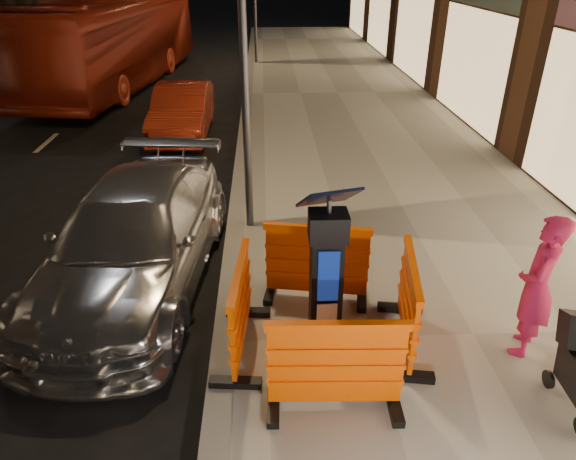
{
  "coord_description": "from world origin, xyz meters",
  "views": [
    {
      "loc": [
        0.53,
        -4.76,
        4.2
      ],
      "look_at": [
        0.8,
        1.0,
        1.1
      ],
      "focal_mm": 32.0,
      "sensor_mm": 36.0,
      "label": 1
    }
  ],
  "objects_px": {
    "parking_kiosk": "(326,276)",
    "man": "(537,287)",
    "barrier_back": "(317,263)",
    "car_silver": "(142,281)",
    "car_red": "(185,134)",
    "bus_doubledecker": "(122,84)",
    "barrier_kerbside": "(241,310)",
    "barrier_bldgside": "(408,305)",
    "barrier_front": "(336,367)"
  },
  "relations": [
    {
      "from": "car_red",
      "to": "bus_doubledecker",
      "type": "relative_size",
      "value": 0.34
    },
    {
      "from": "barrier_kerbside",
      "to": "bus_doubledecker",
      "type": "distance_m",
      "value": 15.54
    },
    {
      "from": "barrier_back",
      "to": "car_silver",
      "type": "relative_size",
      "value": 0.28
    },
    {
      "from": "barrier_kerbside",
      "to": "bus_doubledecker",
      "type": "height_order",
      "value": "bus_doubledecker"
    },
    {
      "from": "parking_kiosk",
      "to": "car_silver",
      "type": "distance_m",
      "value": 3.2
    },
    {
      "from": "barrier_bldgside",
      "to": "barrier_kerbside",
      "type": "bearing_deg",
      "value": 99.17
    },
    {
      "from": "parking_kiosk",
      "to": "car_silver",
      "type": "height_order",
      "value": "parking_kiosk"
    },
    {
      "from": "parking_kiosk",
      "to": "barrier_front",
      "type": "bearing_deg",
      "value": -82.83
    },
    {
      "from": "barrier_back",
      "to": "man",
      "type": "height_order",
      "value": "man"
    },
    {
      "from": "barrier_bldgside",
      "to": "man",
      "type": "relative_size",
      "value": 0.8
    },
    {
      "from": "barrier_kerbside",
      "to": "car_red",
      "type": "distance_m",
      "value": 8.87
    },
    {
      "from": "car_red",
      "to": "man",
      "type": "distance_m",
      "value": 10.22
    },
    {
      "from": "barrier_back",
      "to": "man",
      "type": "distance_m",
      "value": 2.57
    },
    {
      "from": "car_red",
      "to": "car_silver",
      "type": "bearing_deg",
      "value": -87.8
    },
    {
      "from": "barrier_back",
      "to": "bus_doubledecker",
      "type": "xyz_separation_m",
      "value": [
        -5.85,
        13.78,
        -0.69
      ]
    },
    {
      "from": "barrier_bldgside",
      "to": "man",
      "type": "xyz_separation_m",
      "value": [
        1.34,
        -0.17,
        0.32
      ]
    },
    {
      "from": "barrier_back",
      "to": "car_red",
      "type": "bearing_deg",
      "value": 119.87
    },
    {
      "from": "bus_doubledecker",
      "to": "barrier_kerbside",
      "type": "bearing_deg",
      "value": -64.22
    },
    {
      "from": "barrier_bldgside",
      "to": "car_silver",
      "type": "relative_size",
      "value": 0.28
    },
    {
      "from": "barrier_front",
      "to": "barrier_kerbside",
      "type": "height_order",
      "value": "same"
    },
    {
      "from": "parking_kiosk",
      "to": "car_silver",
      "type": "relative_size",
      "value": 0.39
    },
    {
      "from": "barrier_kerbside",
      "to": "bus_doubledecker",
      "type": "relative_size",
      "value": 0.12
    },
    {
      "from": "barrier_front",
      "to": "barrier_kerbside",
      "type": "relative_size",
      "value": 1.0
    },
    {
      "from": "car_silver",
      "to": "car_red",
      "type": "xyz_separation_m",
      "value": [
        -0.28,
        6.98,
        0.0
      ]
    },
    {
      "from": "man",
      "to": "barrier_back",
      "type": "bearing_deg",
      "value": -82.13
    },
    {
      "from": "barrier_kerbside",
      "to": "car_silver",
      "type": "height_order",
      "value": "barrier_kerbside"
    },
    {
      "from": "barrier_bldgside",
      "to": "man",
      "type": "distance_m",
      "value": 1.39
    },
    {
      "from": "barrier_bldgside",
      "to": "car_red",
      "type": "height_order",
      "value": "barrier_bldgside"
    },
    {
      "from": "parking_kiosk",
      "to": "barrier_back",
      "type": "bearing_deg",
      "value": 97.17
    },
    {
      "from": "parking_kiosk",
      "to": "barrier_bldgside",
      "type": "bearing_deg",
      "value": 7.17
    },
    {
      "from": "parking_kiosk",
      "to": "barrier_front",
      "type": "relative_size",
      "value": 1.4
    },
    {
      "from": "parking_kiosk",
      "to": "man",
      "type": "xyz_separation_m",
      "value": [
        2.29,
        -0.17,
        -0.11
      ]
    },
    {
      "from": "barrier_kerbside",
      "to": "car_red",
      "type": "bearing_deg",
      "value": 16.98
    },
    {
      "from": "barrier_front",
      "to": "man",
      "type": "xyz_separation_m",
      "value": [
        2.29,
        0.78,
        0.32
      ]
    },
    {
      "from": "barrier_front",
      "to": "barrier_kerbside",
      "type": "bearing_deg",
      "value": 137.17
    },
    {
      "from": "car_red",
      "to": "parking_kiosk",
      "type": "bearing_deg",
      "value": -72.43
    },
    {
      "from": "barrier_back",
      "to": "barrier_bldgside",
      "type": "height_order",
      "value": "same"
    },
    {
      "from": "barrier_front",
      "to": "barrier_back",
      "type": "distance_m",
      "value": 1.9
    },
    {
      "from": "car_red",
      "to": "man",
      "type": "relative_size",
      "value": 2.24
    },
    {
      "from": "barrier_kerbside",
      "to": "man",
      "type": "xyz_separation_m",
      "value": [
        3.24,
        -0.17,
        0.32
      ]
    },
    {
      "from": "car_silver",
      "to": "bus_doubledecker",
      "type": "distance_m",
      "value": 13.48
    },
    {
      "from": "barrier_front",
      "to": "barrier_bldgside",
      "type": "bearing_deg",
      "value": 47.17
    },
    {
      "from": "barrier_kerbside",
      "to": "barrier_bldgside",
      "type": "height_order",
      "value": "same"
    },
    {
      "from": "car_silver",
      "to": "car_red",
      "type": "relative_size",
      "value": 1.28
    },
    {
      "from": "barrier_front",
      "to": "barrier_bldgside",
      "type": "height_order",
      "value": "same"
    },
    {
      "from": "man",
      "to": "barrier_front",
      "type": "bearing_deg",
      "value": -37.31
    },
    {
      "from": "barrier_back",
      "to": "barrier_kerbside",
      "type": "height_order",
      "value": "same"
    },
    {
      "from": "barrier_kerbside",
      "to": "car_silver",
      "type": "xyz_separation_m",
      "value": [
        -1.53,
        1.68,
        -0.69
      ]
    },
    {
      "from": "parking_kiosk",
      "to": "barrier_back",
      "type": "relative_size",
      "value": 1.4
    },
    {
      "from": "barrier_back",
      "to": "barrier_bldgside",
      "type": "distance_m",
      "value": 1.34
    }
  ]
}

